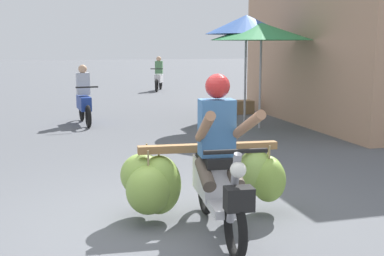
% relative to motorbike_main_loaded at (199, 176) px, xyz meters
% --- Properties ---
extents(ground_plane, '(120.00, 120.00, 0.00)m').
position_rel_motorbike_main_loaded_xyz_m(ground_plane, '(-0.51, -0.14, -0.50)').
color(ground_plane, '#56595E').
extents(motorbike_main_loaded, '(1.88, 1.82, 1.58)m').
position_rel_motorbike_main_loaded_xyz_m(motorbike_main_loaded, '(0.00, 0.00, 0.00)').
color(motorbike_main_loaded, black).
rests_on(motorbike_main_loaded, ground).
extents(motorbike_distant_ahead_left, '(0.50, 1.62, 1.40)m').
position_rel_motorbike_main_loaded_xyz_m(motorbike_distant_ahead_left, '(-0.83, 6.98, 0.07)').
color(motorbike_distant_ahead_left, black).
rests_on(motorbike_distant_ahead_left, ground).
extents(motorbike_distant_ahead_right, '(0.72, 1.55, 1.40)m').
position_rel_motorbike_main_loaded_xyz_m(motorbike_distant_ahead_right, '(2.58, 15.01, 0.07)').
color(motorbike_distant_ahead_right, black).
rests_on(motorbike_distant_ahead_right, ground).
extents(shopfront_building, '(3.54, 6.08, 3.93)m').
position_rel_motorbike_main_loaded_xyz_m(shopfront_building, '(5.76, 5.74, 1.47)').
color(shopfront_building, tan).
rests_on(shopfront_building, ground).
extents(market_umbrella_near_shop, '(2.25, 2.25, 2.33)m').
position_rel_motorbike_main_loaded_xyz_m(market_umbrella_near_shop, '(2.94, 5.31, 1.65)').
color(market_umbrella_near_shop, '#99999E').
rests_on(market_umbrella_near_shop, ground).
extents(market_umbrella_further_along, '(1.87, 1.87, 2.52)m').
position_rel_motorbike_main_loaded_xyz_m(market_umbrella_further_along, '(2.76, 5.78, 1.81)').
color(market_umbrella_further_along, '#99999E').
rests_on(market_umbrella_further_along, ground).
extents(produce_crate, '(0.56, 0.40, 0.36)m').
position_rel_motorbike_main_loaded_xyz_m(produce_crate, '(3.43, 7.65, -0.32)').
color(produce_crate, olive).
rests_on(produce_crate, ground).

